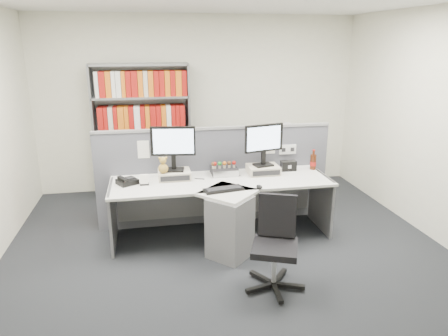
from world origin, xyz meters
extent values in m
plane|color=#27292E|center=(0.00, 0.00, 0.00)|extent=(5.50, 5.50, 0.00)
cube|color=white|center=(0.00, 2.75, 1.35)|extent=(5.00, 0.04, 2.70)
cube|color=#565862|center=(0.00, 1.25, 0.62)|extent=(3.00, 0.05, 1.25)
cube|color=gray|center=(0.00, 1.25, 1.26)|extent=(3.00, 0.07, 0.03)
cube|color=white|center=(0.95, 1.22, 0.95)|extent=(0.22, 0.04, 0.12)
cube|color=white|center=(-0.90, 1.22, 1.05)|extent=(0.16, 0.00, 0.22)
cube|color=white|center=(-0.50, 1.22, 1.05)|extent=(0.16, 0.00, 0.22)
cube|color=white|center=(0.70, 1.22, 1.05)|extent=(0.16, 0.00, 0.22)
cube|color=silver|center=(0.00, 0.82, 0.70)|extent=(2.60, 0.80, 0.03)
cube|color=silver|center=(0.00, 0.42, 0.70)|extent=(0.74, 0.74, 0.03)
cube|color=gray|center=(0.00, 0.30, 0.34)|extent=(0.57, 0.57, 0.69)
cube|color=gray|center=(-1.28, 0.82, 0.36)|extent=(0.03, 0.70, 0.72)
cube|color=gray|center=(1.28, 0.82, 0.36)|extent=(0.03, 0.70, 0.72)
cube|color=gray|center=(0.00, 1.18, 0.35)|extent=(2.50, 0.02, 0.45)
cube|color=beige|center=(-0.54, 0.98, 0.77)|extent=(0.38, 0.30, 0.10)
cube|color=black|center=(-0.54, 0.83, 0.77)|extent=(0.34, 0.01, 0.06)
cube|color=beige|center=(0.56, 0.98, 0.77)|extent=(0.38, 0.30, 0.10)
cube|color=black|center=(0.56, 0.83, 0.77)|extent=(0.34, 0.01, 0.06)
cube|color=black|center=(-0.54, 0.98, 0.83)|extent=(0.25, 0.20, 0.02)
cube|color=black|center=(-0.54, 0.98, 0.92)|extent=(0.06, 0.04, 0.19)
cube|color=black|center=(-0.54, 0.98, 1.18)|extent=(0.52, 0.11, 0.34)
cube|color=#C4DCFF|center=(-0.54, 0.96, 1.18)|extent=(0.47, 0.07, 0.29)
cube|color=black|center=(0.56, 0.98, 0.83)|extent=(0.26, 0.21, 0.02)
cube|color=black|center=(0.56, 0.98, 0.92)|extent=(0.06, 0.04, 0.18)
cube|color=black|center=(0.56, 0.98, 1.17)|extent=(0.50, 0.16, 0.34)
cube|color=#C4DCFF|center=(0.55, 0.96, 1.17)|extent=(0.45, 0.11, 0.28)
cube|color=black|center=(0.08, 1.04, 0.76)|extent=(0.32, 0.28, 0.08)
cube|color=silver|center=(0.08, 0.90, 0.76)|extent=(0.32, 0.01, 0.08)
cylinder|color=beige|center=(-0.04, 1.02, 0.82)|extent=(0.03, 0.03, 0.03)
sphere|color=#A5140F|center=(-0.04, 1.02, 0.86)|extent=(0.05, 0.05, 0.05)
cylinder|color=beige|center=(0.02, 1.02, 0.82)|extent=(0.03, 0.03, 0.03)
sphere|color=#19721E|center=(0.02, 1.02, 0.86)|extent=(0.05, 0.05, 0.05)
cylinder|color=beige|center=(0.08, 1.02, 0.82)|extent=(0.03, 0.03, 0.03)
sphere|color=orange|center=(0.08, 1.02, 0.86)|extent=(0.05, 0.05, 0.05)
cylinder|color=beige|center=(0.14, 1.02, 0.82)|extent=(0.03, 0.03, 0.03)
sphere|color=#593319|center=(0.14, 1.02, 0.86)|extent=(0.05, 0.05, 0.05)
cylinder|color=beige|center=(0.20, 1.02, 0.82)|extent=(0.03, 0.03, 0.03)
sphere|color=#A5140F|center=(0.20, 1.02, 0.86)|extent=(0.05, 0.05, 0.05)
cylinder|color=beige|center=(-0.06, 1.02, 0.82)|extent=(0.03, 0.03, 0.03)
sphere|color=#593319|center=(-0.06, 1.02, 0.86)|extent=(0.05, 0.05, 0.05)
cube|color=black|center=(-0.04, 0.46, 0.73)|extent=(0.46, 0.24, 0.02)
cube|color=black|center=(-0.04, 0.46, 0.75)|extent=(0.40, 0.18, 0.01)
ellipsoid|color=black|center=(0.36, 0.45, 0.74)|extent=(0.06, 0.10, 0.04)
cube|color=black|center=(-1.09, 0.88, 0.75)|extent=(0.28, 0.27, 0.06)
cube|color=black|center=(-1.14, 0.85, 0.79)|extent=(0.13, 0.17, 0.03)
cube|color=black|center=(-1.05, 0.90, 0.78)|extent=(0.11, 0.10, 0.01)
cube|color=black|center=(-0.90, 0.81, 0.73)|extent=(0.10, 0.06, 0.02)
cube|color=white|center=(-0.90, 0.79, 0.79)|extent=(0.09, 0.04, 0.10)
cube|color=white|center=(-0.90, 0.83, 0.79)|extent=(0.09, 0.04, 0.10)
sphere|color=#A28236|center=(-0.67, 0.90, 0.88)|extent=(0.11, 0.11, 0.11)
sphere|color=#A28236|center=(-0.67, 0.90, 0.97)|extent=(0.08, 0.08, 0.08)
sphere|color=#A28236|center=(-0.71, 0.90, 1.00)|extent=(0.03, 0.03, 0.03)
sphere|color=#A28236|center=(-0.64, 0.90, 1.00)|extent=(0.03, 0.03, 0.03)
cube|color=black|center=(0.91, 1.04, 0.78)|extent=(0.19, 0.11, 0.13)
cylinder|color=#3F190A|center=(1.23, 1.03, 0.82)|extent=(0.08, 0.08, 0.19)
cylinder|color=#A5140F|center=(1.23, 1.03, 0.80)|extent=(0.08, 0.08, 0.05)
cylinder|color=#3F190A|center=(1.23, 1.03, 0.94)|extent=(0.03, 0.03, 0.05)
cylinder|color=#A5140F|center=(1.23, 1.03, 0.97)|extent=(0.03, 0.03, 0.01)
cube|color=gray|center=(-1.59, 2.45, 1.00)|extent=(0.03, 0.40, 2.00)
cube|color=gray|center=(-0.21, 2.45, 1.00)|extent=(0.03, 0.40, 2.00)
cube|color=gray|center=(-0.90, 2.64, 1.00)|extent=(1.40, 0.02, 2.00)
cube|color=gray|center=(-0.90, 2.45, 0.02)|extent=(1.38, 0.40, 0.03)
cube|color=gray|center=(-0.90, 2.45, 0.52)|extent=(1.38, 0.40, 0.03)
cube|color=gray|center=(-0.90, 2.45, 1.02)|extent=(1.38, 0.40, 0.03)
cube|color=gray|center=(-0.90, 2.45, 1.52)|extent=(1.38, 0.40, 0.03)
cube|color=gray|center=(-0.90, 2.45, 1.98)|extent=(1.38, 0.40, 0.03)
cube|color=#A5140F|center=(-0.90, 2.42, 0.22)|extent=(1.24, 0.28, 0.36)
cube|color=orange|center=(-0.90, 2.42, 0.72)|extent=(1.24, 0.28, 0.36)
cube|color=beige|center=(-0.90, 2.42, 1.21)|extent=(1.24, 0.28, 0.36)
cube|color=white|center=(-0.90, 2.42, 1.71)|extent=(1.24, 0.28, 0.36)
cube|color=gray|center=(1.20, 2.00, 0.35)|extent=(0.45, 0.60, 0.70)
cube|color=black|center=(1.20, 1.70, 0.52)|extent=(0.40, 0.02, 0.28)
cube|color=black|center=(1.20, 1.70, 0.20)|extent=(0.40, 0.02, 0.28)
cylinder|color=white|center=(1.20, 2.00, 0.71)|extent=(0.16, 0.16, 0.03)
cylinder|color=white|center=(1.20, 2.00, 0.81)|extent=(0.03, 0.03, 0.16)
cylinder|color=white|center=(1.20, 1.98, 1.02)|extent=(0.27, 0.13, 0.27)
cylinder|color=silver|center=(1.20, 2.01, 1.02)|extent=(0.26, 0.12, 0.27)
cylinder|color=silver|center=(0.29, -0.40, 0.23)|extent=(0.05, 0.05, 0.36)
cube|color=black|center=(0.29, -0.40, 0.43)|extent=(0.54, 0.54, 0.06)
cube|color=black|center=(0.36, -0.22, 0.68)|extent=(0.37, 0.23, 0.42)
cube|color=black|center=(0.44, -0.46, 0.04)|extent=(0.27, 0.14, 0.04)
cylinder|color=black|center=(0.54, -0.50, 0.03)|extent=(0.05, 0.05, 0.03)
cube|color=black|center=(0.39, -0.27, 0.04)|extent=(0.21, 0.24, 0.04)
cylinder|color=black|center=(0.46, -0.18, 0.03)|extent=(0.05, 0.05, 0.03)
cube|color=black|center=(0.20, -0.26, 0.04)|extent=(0.18, 0.25, 0.04)
cylinder|color=black|center=(0.14, -0.16, 0.03)|extent=(0.05, 0.05, 0.03)
cube|color=black|center=(0.13, -0.44, 0.04)|extent=(0.28, 0.11, 0.04)
cylinder|color=black|center=(0.03, -0.46, 0.03)|extent=(0.05, 0.05, 0.03)
cube|color=black|center=(0.28, -0.56, 0.04)|extent=(0.06, 0.28, 0.04)
cylinder|color=black|center=(0.27, -0.67, 0.03)|extent=(0.05, 0.05, 0.03)
camera|label=1|loc=(-0.83, -3.73, 2.28)|focal=33.02mm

